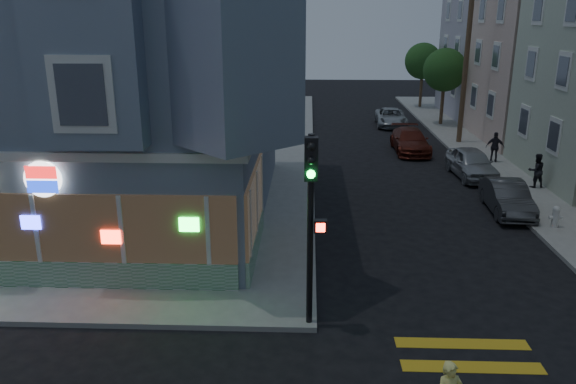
# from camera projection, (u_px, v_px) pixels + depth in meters

# --- Properties ---
(ground) EXTENTS (120.00, 120.00, 0.00)m
(ground) POSITION_uv_depth(u_px,v_px,m) (181.00, 380.00, 12.25)
(ground) COLOR black
(ground) RESTS_ON ground
(sidewalk_nw) EXTENTS (33.00, 42.00, 0.15)m
(sidewalk_nw) POSITION_uv_depth(u_px,v_px,m) (46.00, 143.00, 34.63)
(sidewalk_nw) COLOR gray
(sidewalk_nw) RESTS_ON ground
(corner_building) EXTENTS (14.60, 14.60, 11.40)m
(corner_building) POSITION_uv_depth(u_px,v_px,m) (78.00, 65.00, 21.18)
(corner_building) COLOR slate
(corner_building) RESTS_ON sidewalk_nw
(row_house_d) EXTENTS (12.00, 8.60, 10.50)m
(row_house_d) POSITION_uv_depth(u_px,v_px,m) (532.00, 46.00, 42.31)
(row_house_d) COLOR #9792A0
(row_house_d) RESTS_ON sidewalk_ne
(utility_pole) EXTENTS (2.20, 0.30, 9.00)m
(utility_pole) POSITION_uv_depth(u_px,v_px,m) (466.00, 65.00, 33.24)
(utility_pole) COLOR #4C3826
(utility_pole) RESTS_ON sidewalk_ne
(street_tree_near) EXTENTS (3.00, 3.00, 5.30)m
(street_tree_near) POSITION_uv_depth(u_px,v_px,m) (445.00, 70.00, 39.21)
(street_tree_near) COLOR #4C3826
(street_tree_near) RESTS_ON sidewalk_ne
(street_tree_far) EXTENTS (3.00, 3.00, 5.30)m
(street_tree_far) POSITION_uv_depth(u_px,v_px,m) (423.00, 61.00, 46.83)
(street_tree_far) COLOR #4C3826
(street_tree_far) RESTS_ON sidewalk_ne
(pedestrian_a) EXTENTS (0.83, 0.69, 1.55)m
(pedestrian_a) POSITION_uv_depth(u_px,v_px,m) (536.00, 171.00, 25.24)
(pedestrian_a) COLOR black
(pedestrian_a) RESTS_ON sidewalk_ne
(pedestrian_b) EXTENTS (1.00, 0.63, 1.59)m
(pedestrian_b) POSITION_uv_depth(u_px,v_px,m) (495.00, 147.00, 29.66)
(pedestrian_b) COLOR #242128
(pedestrian_b) RESTS_ON sidewalk_ne
(parked_car_a) EXTENTS (1.94, 4.27, 1.42)m
(parked_car_a) POSITION_uv_depth(u_px,v_px,m) (472.00, 163.00, 27.35)
(parked_car_a) COLOR #A0A3A7
(parked_car_a) RESTS_ON ground
(parked_car_b) EXTENTS (1.56, 3.96, 1.28)m
(parked_car_b) POSITION_uv_depth(u_px,v_px,m) (507.00, 198.00, 22.42)
(parked_car_b) COLOR #393B3E
(parked_car_b) RESTS_ON ground
(parked_car_c) EXTENTS (1.89, 4.62, 1.34)m
(parked_car_c) POSITION_uv_depth(u_px,v_px,m) (410.00, 141.00, 32.39)
(parked_car_c) COLOR #5B1F14
(parked_car_c) RESTS_ON ground
(parked_car_d) EXTENTS (2.23, 4.55, 1.24)m
(parked_car_d) POSITION_uv_depth(u_px,v_px,m) (391.00, 117.00, 40.12)
(parked_car_d) COLOR #9FA5AA
(parked_car_d) RESTS_ON ground
(traffic_signal) EXTENTS (0.56, 0.54, 4.86)m
(traffic_signal) POSITION_uv_depth(u_px,v_px,m) (311.00, 201.00, 13.19)
(traffic_signal) COLOR black
(traffic_signal) RESTS_ON sidewalk_nw
(fire_hydrant) EXTENTS (0.47, 0.27, 0.81)m
(fire_hydrant) POSITION_uv_depth(u_px,v_px,m) (556.00, 216.00, 20.55)
(fire_hydrant) COLOR silver
(fire_hydrant) RESTS_ON sidewalk_ne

